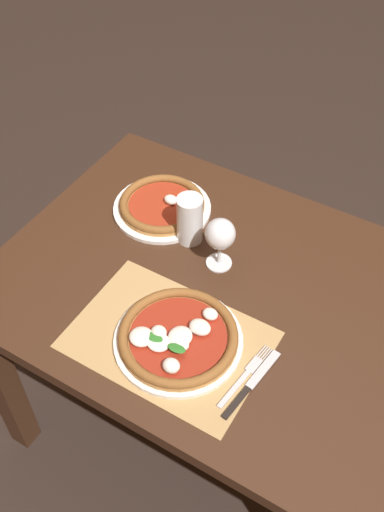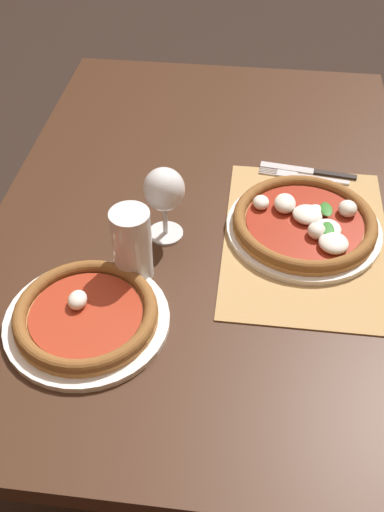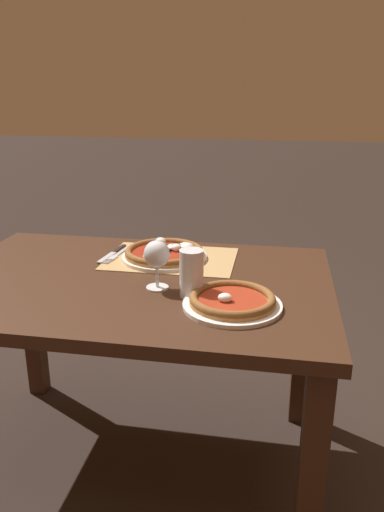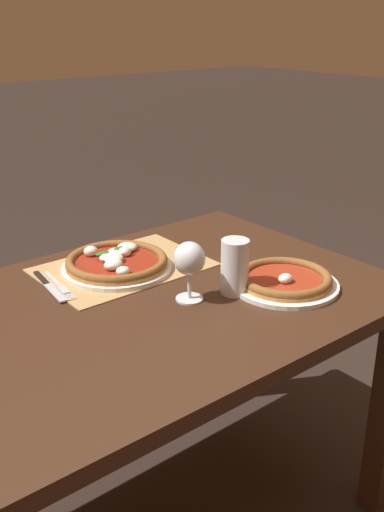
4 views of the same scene
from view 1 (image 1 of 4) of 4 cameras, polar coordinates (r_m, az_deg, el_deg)
name	(u,v)px [view 1 (image 1 of 4)]	position (r m, az deg, el deg)	size (l,w,h in m)	color
ground_plane	(227,430)	(2.16, 3.39, -16.19)	(24.00, 24.00, 0.00)	black
dining_table	(238,321)	(1.62, 4.37, -6.15)	(1.29, 0.86, 0.74)	#382114
paper_placemat	(169,340)	(1.45, -2.24, -7.98)	(0.46, 0.32, 0.00)	#A88451
pizza_near	(178,337)	(1.43, -1.37, -7.76)	(0.31, 0.31, 0.05)	silver
pizza_far	(162,205)	(1.74, -2.87, 4.84)	(0.28, 0.28, 0.05)	silver
wine_glass	(220,236)	(1.53, 2.70, 1.94)	(0.08, 0.08, 0.16)	silver
pint_glass	(190,220)	(1.62, -0.22, 3.42)	(0.07, 0.07, 0.15)	silver
fork	(245,376)	(1.39, 5.09, -11.28)	(0.04, 0.20, 0.00)	#B7B7BC
knife	(252,384)	(1.39, 5.71, -12.01)	(0.04, 0.22, 0.01)	black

